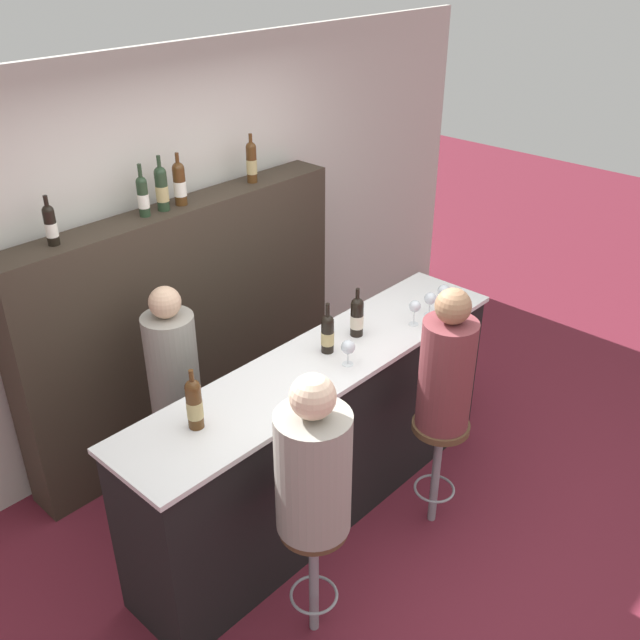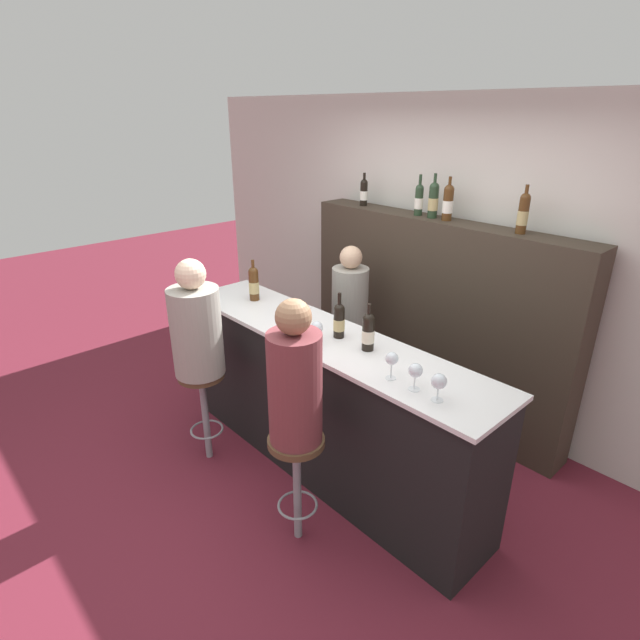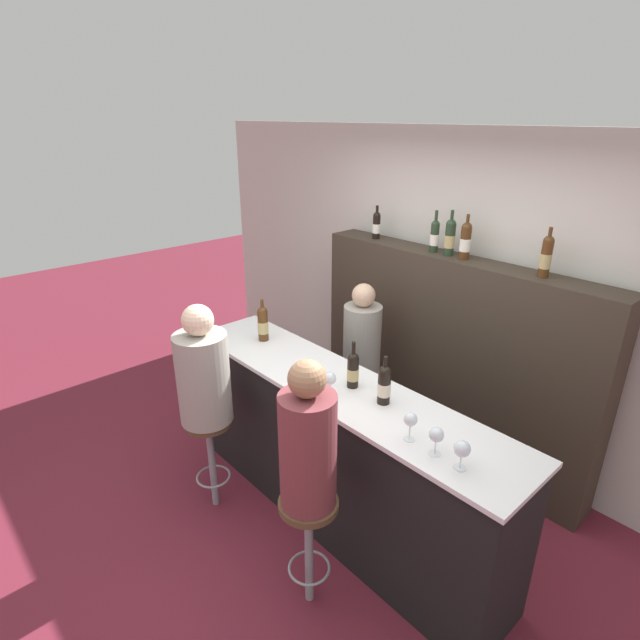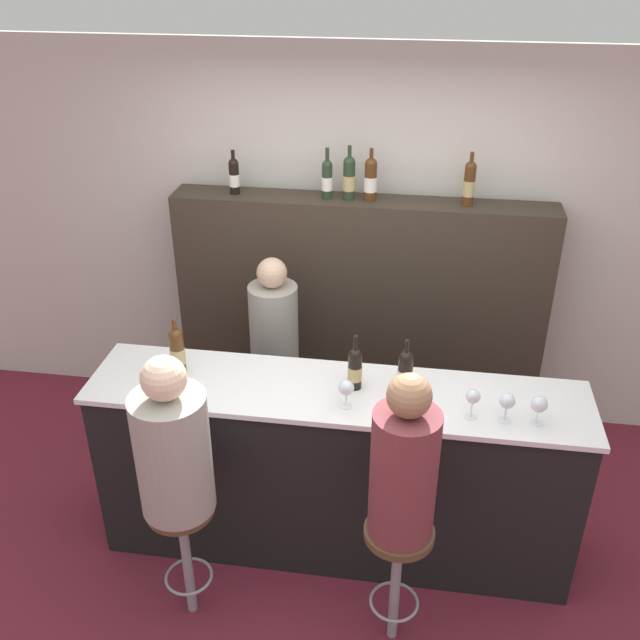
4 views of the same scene
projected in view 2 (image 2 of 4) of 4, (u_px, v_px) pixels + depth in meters
The scene contains 21 objects.
ground_plane at pixel (298, 482), 3.59m from camera, with size 16.00×16.00×0.00m, color maroon.
wall_back at pixel (453, 261), 4.16m from camera, with size 6.40×0.05×2.60m.
bar_counter at pixel (325, 404), 3.54m from camera, with size 2.61×0.56×1.08m.
back_bar_cabinet at pixel (432, 319), 4.19m from camera, with size 2.44×0.28×1.68m.
wine_bottle_counter_0 at pixel (254, 283), 3.88m from camera, with size 0.08×0.08×0.32m.
wine_bottle_counter_1 at pixel (339, 320), 3.25m from camera, with size 0.07×0.07×0.31m.
wine_bottle_counter_2 at pixel (368, 331), 3.07m from camera, with size 0.08×0.08×0.31m.
wine_bottle_backbar_0 at pixel (364, 192), 4.38m from camera, with size 0.07×0.07×0.28m.
wine_bottle_backbar_1 at pixel (419, 199), 3.97m from camera, with size 0.07×0.07×0.32m.
wine_bottle_backbar_2 at pixel (433, 200), 3.87m from camera, with size 0.08×0.08×0.34m.
wine_bottle_backbar_3 at pixel (448, 202), 3.78m from camera, with size 0.08×0.08×0.33m.
wine_bottle_backbar_4 at pixel (523, 213), 3.38m from camera, with size 0.07×0.07×0.33m.
wine_glass_0 at pixel (317, 328), 3.16m from camera, with size 0.08×0.08×0.15m.
wine_glass_1 at pixel (392, 359), 2.74m from camera, with size 0.07×0.07×0.16m.
wine_glass_2 at pixel (416, 371), 2.63m from camera, with size 0.08×0.08×0.15m.
wine_glass_3 at pixel (439, 382), 2.53m from camera, with size 0.08×0.08×0.15m.
bar_stool_left at pixel (203, 393), 3.63m from camera, with size 0.33×0.33×0.74m.
guest_seated_left at pixel (196, 326), 3.43m from camera, with size 0.35×0.35×0.84m.
bar_stool_right at pixel (297, 463), 2.92m from camera, with size 0.33×0.33×0.74m.
guest_seated_right at pixel (295, 381), 2.70m from camera, with size 0.30×0.30×0.85m.
bartender at pixel (349, 336), 4.28m from camera, with size 0.30×0.30×1.46m.
Camera 2 is at (2.20, -1.81, 2.47)m, focal length 28.00 mm.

